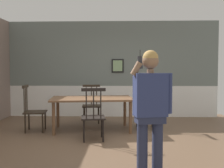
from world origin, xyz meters
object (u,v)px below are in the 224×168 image
dining_table (92,101)px  chair_near_window (93,116)px  chair_by_doorway (148,108)px  chair_opposite_corner (33,110)px  chair_at_table_head (91,105)px  person_figure (151,105)px

dining_table → chair_near_window: bearing=-82.4°
chair_near_window → chair_by_doorway: 1.60m
dining_table → chair_opposite_corner: chair_opposite_corner is taller
chair_by_doorway → chair_opposite_corner: chair_by_doorway is taller
chair_by_doorway → chair_at_table_head: size_ratio=1.09×
dining_table → chair_near_window: (0.12, -0.91, -0.18)m
dining_table → person_figure: size_ratio=1.20×
chair_near_window → person_figure: bearing=-70.2°
chair_near_window → chair_opposite_corner: chair_opposite_corner is taller
chair_by_doorway → chair_opposite_corner: 2.61m
chair_opposite_corner → person_figure: (2.34, -2.45, 0.45)m
dining_table → chair_near_window: size_ratio=1.89×
chair_near_window → chair_at_table_head: chair_near_window is taller
chair_near_window → chair_opposite_corner: 1.60m
chair_at_table_head → person_figure: 3.74m
chair_opposite_corner → person_figure: 3.41m
chair_at_table_head → chair_opposite_corner: bearing=36.6°
chair_near_window → chair_opposite_corner: bearing=143.9°
chair_by_doorway → chair_at_table_head: bearing=53.1°
dining_table → person_figure: person_figure is taller
chair_near_window → chair_by_doorway: size_ratio=0.96×
dining_table → chair_at_table_head: (-0.12, 0.91, -0.20)m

